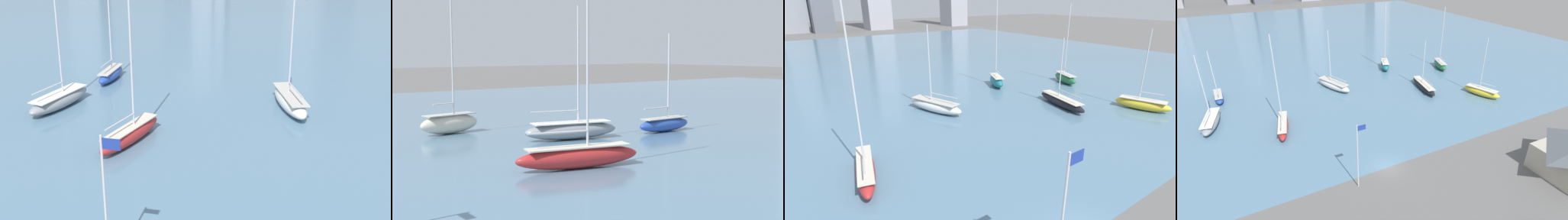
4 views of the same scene
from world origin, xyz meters
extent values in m
cube|color=slate|center=(0.00, 70.00, 0.00)|extent=(180.00, 140.00, 0.00)
cube|color=#1E3899|center=(-4.83, -1.62, 8.96)|extent=(1.10, 0.03, 0.70)
ellipsoid|color=white|center=(3.47, 30.36, 0.90)|extent=(5.71, 10.47, 1.80)
cube|color=#BCB7AD|center=(3.47, 30.36, 1.75)|extent=(4.68, 8.59, 0.10)
cube|color=#2D2D33|center=(3.47, 30.36, 0.41)|extent=(0.77, 1.79, 0.81)
cylinder|color=silver|center=(3.22, 31.08, 7.45)|extent=(0.18, 0.18, 11.29)
cylinder|color=silver|center=(4.08, 28.64, 2.90)|extent=(1.86, 4.92, 0.14)
ellipsoid|color=#236B3D|center=(33.53, 29.88, 0.96)|extent=(4.31, 7.44, 1.92)
cube|color=#BCB7AD|center=(33.53, 29.88, 1.87)|extent=(3.54, 6.10, 0.10)
cube|color=#2D2D33|center=(33.53, 29.88, 0.44)|extent=(0.57, 1.27, 0.86)
cylinder|color=silver|center=(33.70, 30.39, 8.80)|extent=(0.18, 0.18, 13.77)
cylinder|color=silver|center=(33.12, 28.70, 3.02)|extent=(1.31, 3.42, 0.14)
ellipsoid|color=#B72828|center=(-10.89, 17.59, 0.83)|extent=(4.03, 9.78, 1.65)
cube|color=beige|center=(-10.89, 17.59, 1.60)|extent=(3.31, 8.02, 0.10)
cube|color=#2D2D33|center=(-10.89, 17.59, 0.37)|extent=(0.57, 1.72, 0.74)
cylinder|color=silver|center=(-10.72, 18.29, 9.14)|extent=(0.18, 0.18, 14.98)
cylinder|color=silver|center=(-11.27, 16.04, 2.75)|extent=(1.24, 4.53, 0.14)
ellipsoid|color=black|center=(21.37, 20.60, 0.76)|extent=(4.30, 10.97, 1.51)
cube|color=beige|center=(21.37, 20.60, 1.47)|extent=(3.52, 9.00, 0.10)
cube|color=#2D2D33|center=(21.37, 20.60, 0.34)|extent=(0.55, 1.93, 0.68)
cylinder|color=silver|center=(21.54, 21.38, 6.19)|extent=(0.18, 0.18, 9.35)
cylinder|color=silver|center=(21.01, 18.85, 2.62)|extent=(1.20, 5.11, 0.14)
ellipsoid|color=#1E757F|center=(20.23, 36.15, 1.07)|extent=(4.49, 6.84, 2.12)
cube|color=beige|center=(20.23, 36.15, 2.08)|extent=(3.68, 5.61, 0.10)
cube|color=#2D2D33|center=(20.23, 36.15, 0.48)|extent=(0.62, 1.15, 0.96)
cylinder|color=silver|center=(20.43, 36.60, 9.27)|extent=(0.18, 0.18, 14.28)
cylinder|color=silver|center=(19.85, 35.28, 3.23)|extent=(1.28, 2.69, 0.14)
ellipsoid|color=yellow|center=(30.47, 12.01, 0.86)|extent=(4.62, 8.44, 1.71)
cube|color=beige|center=(30.47, 12.01, 1.67)|extent=(3.79, 6.92, 0.10)
cube|color=#2D2D33|center=(30.47, 12.01, 0.39)|extent=(0.59, 1.44, 0.77)
cylinder|color=silver|center=(30.28, 12.60, 7.06)|extent=(0.18, 0.18, 10.69)
cylinder|color=silver|center=(30.79, 10.99, 2.82)|extent=(1.15, 3.26, 0.14)
camera|label=1|loc=(6.14, -27.75, 21.68)|focal=50.00mm
camera|label=2|loc=(20.61, -5.78, 8.59)|focal=50.00mm
camera|label=3|loc=(-16.88, -9.90, 16.59)|focal=28.00mm
camera|label=4|loc=(-18.34, -30.13, 27.92)|focal=28.00mm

